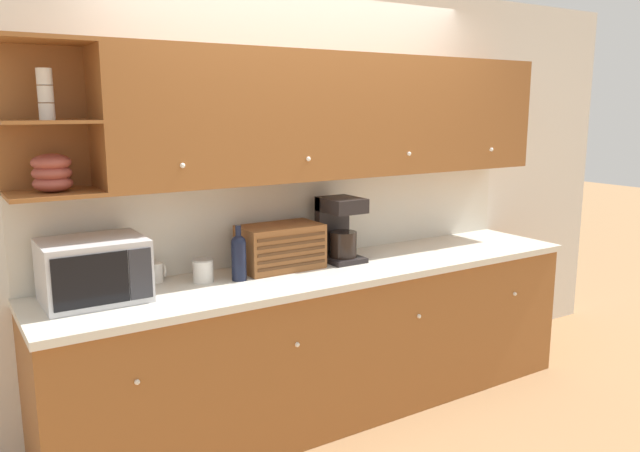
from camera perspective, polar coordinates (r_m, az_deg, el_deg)
ground_plane at (r=4.26m, az=-1.72°, el=-14.70°), size 24.00×24.00×0.00m
wall_back at (r=3.91m, az=-2.05°, el=2.94°), size 5.73×0.06×2.60m
counter_unit at (r=3.82m, az=0.81°, el=-10.36°), size 3.35×0.69×0.91m
backsplash_panel at (r=3.90m, az=-1.77°, el=0.90°), size 3.33×0.01×0.52m
upper_cabinets at (r=3.79m, az=1.61°, el=10.00°), size 3.33×0.36×0.72m
microwave at (r=3.22m, az=-20.01°, el=-3.81°), size 0.48×0.39×0.31m
mug at (r=3.49m, az=-14.80°, el=-4.12°), size 0.10×0.09×0.10m
storage_canister at (r=3.43m, az=-10.66°, el=-4.01°), size 0.12×0.12×0.13m
wine_bottle at (r=3.41m, az=-7.44°, el=-2.68°), size 0.08×0.08×0.31m
bread_box at (r=3.64m, az=-3.65°, el=-1.91°), size 0.47×0.28×0.26m
coffee_maker at (r=3.81m, az=1.74°, el=-0.20°), size 0.22×0.27×0.39m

